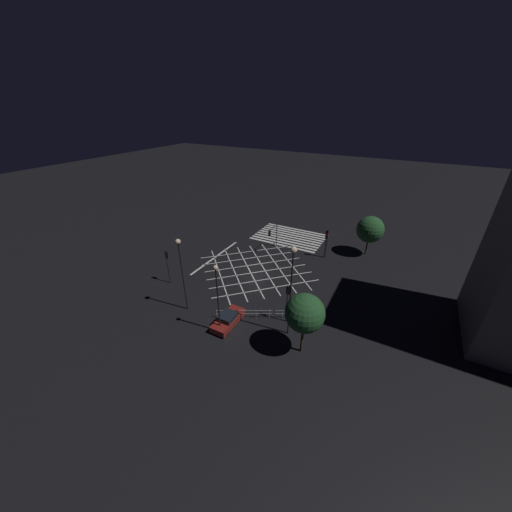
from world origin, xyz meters
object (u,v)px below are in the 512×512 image
(traffic_light_sw_main, at_px, (327,238))
(traffic_light_nw_cross, at_px, (288,296))
(street_lamp_east, at_px, (181,260))
(waiting_car, at_px, (228,319))
(traffic_light_ne_cross, at_px, (167,261))
(street_lamp_west, at_px, (292,271))
(street_tree_far, at_px, (305,313))
(street_lamp_far, at_px, (217,290))
(traffic_light_sw_cross, at_px, (326,239))
(street_tree_near, at_px, (370,229))
(traffic_light_median_south, at_px, (273,233))

(traffic_light_sw_main, xyz_separation_m, traffic_light_nw_cross, (-0.52, 15.58, 0.01))
(street_lamp_east, distance_m, waiting_car, 7.82)
(traffic_light_ne_cross, distance_m, street_lamp_west, 17.32)
(street_tree_far, bearing_deg, street_lamp_far, 10.45)
(street_lamp_west, bearing_deg, traffic_light_ne_cross, -4.32)
(traffic_light_sw_main, xyz_separation_m, traffic_light_sw_cross, (0.09, -0.01, -0.23))
(traffic_light_sw_main, xyz_separation_m, street_tree_far, (-3.37, 18.77, 1.33))
(traffic_light_ne_cross, distance_m, waiting_car, 11.52)
(traffic_light_nw_cross, relative_size, street_lamp_far, 0.57)
(street_tree_far, relative_size, waiting_car, 1.47)
(street_tree_near, bearing_deg, traffic_light_sw_cross, 36.88)
(traffic_light_median_south, height_order, street_lamp_west, street_lamp_west)
(traffic_light_median_south, relative_size, street_tree_far, 0.62)
(waiting_car, bearing_deg, traffic_light_median_south, 10.81)
(traffic_light_ne_cross, bearing_deg, traffic_light_nw_cross, -88.74)
(street_lamp_east, bearing_deg, traffic_light_ne_cross, -30.04)
(street_lamp_east, xyz_separation_m, street_lamp_west, (-11.35, -1.86, 1.04))
(traffic_light_ne_cross, bearing_deg, street_lamp_west, -94.32)
(street_tree_near, xyz_separation_m, street_tree_far, (1.79, 22.72, 0.41))
(traffic_light_nw_cross, distance_m, street_tree_near, 20.09)
(traffic_light_sw_main, height_order, traffic_light_nw_cross, traffic_light_nw_cross)
(traffic_light_median_south, relative_size, traffic_light_ne_cross, 0.86)
(traffic_light_sw_cross, height_order, traffic_light_ne_cross, traffic_light_ne_cross)
(traffic_light_sw_cross, distance_m, street_lamp_west, 17.82)
(traffic_light_median_south, height_order, waiting_car, traffic_light_median_south)
(traffic_light_sw_cross, xyz_separation_m, street_lamp_far, (4.58, 20.26, 2.19))
(street_lamp_west, height_order, street_tree_far, street_lamp_west)
(street_lamp_far, bearing_deg, traffic_light_median_south, -80.22)
(traffic_light_ne_cross, height_order, street_tree_near, street_tree_near)
(traffic_light_sw_cross, height_order, street_tree_far, street_tree_far)
(street_tree_near, height_order, waiting_car, street_tree_near)
(traffic_light_sw_cross, bearing_deg, street_tree_near, 126.88)
(traffic_light_median_south, bearing_deg, waiting_car, 10.81)
(traffic_light_median_south, bearing_deg, street_tree_near, 112.86)
(traffic_light_sw_cross, relative_size, traffic_light_median_south, 1.06)
(street_tree_far, bearing_deg, street_tree_near, -94.51)
(traffic_light_sw_main, bearing_deg, traffic_light_ne_cross, 46.01)
(traffic_light_sw_cross, xyz_separation_m, traffic_light_median_south, (7.81, 1.56, -0.05))
(street_tree_near, bearing_deg, traffic_light_ne_cross, 44.06)
(traffic_light_sw_main, relative_size, street_lamp_west, 0.46)
(traffic_light_sw_main, bearing_deg, waiting_car, 76.45)
(street_tree_far, bearing_deg, street_lamp_east, 1.25)
(traffic_light_median_south, distance_m, street_tree_far, 20.64)
(traffic_light_ne_cross, distance_m, street_tree_near, 28.60)
(street_lamp_east, height_order, waiting_car, street_lamp_east)
(traffic_light_nw_cross, xyz_separation_m, street_lamp_far, (5.19, 4.67, 1.94))
(street_lamp_west, distance_m, street_tree_far, 3.81)
(street_lamp_far, height_order, street_tree_near, street_lamp_far)
(street_lamp_east, bearing_deg, street_lamp_far, 167.31)
(traffic_light_ne_cross, xyz_separation_m, street_tree_far, (-18.75, 2.84, 1.29))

